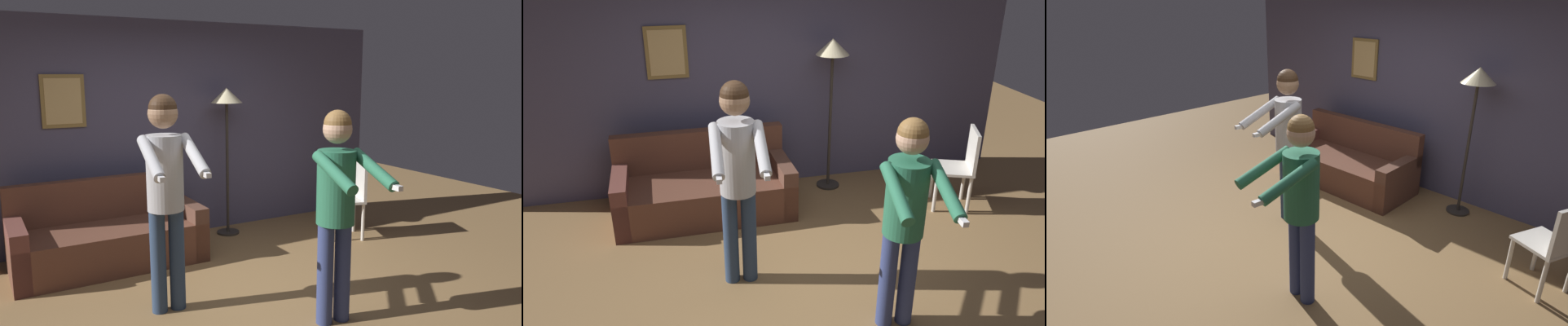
% 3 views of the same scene
% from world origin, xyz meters
% --- Properties ---
extents(ground_plane, '(12.00, 12.00, 0.00)m').
position_xyz_m(ground_plane, '(0.00, 0.00, 0.00)').
color(ground_plane, olive).
extents(back_wall_assembly, '(6.40, 0.09, 2.60)m').
position_xyz_m(back_wall_assembly, '(-0.01, 2.23, 1.30)').
color(back_wall_assembly, '#4F4C6A').
rests_on(back_wall_assembly, ground_plane).
extents(couch, '(1.91, 0.87, 0.87)m').
position_xyz_m(couch, '(-0.70, 1.58, 0.28)').
color(couch, brown).
rests_on(couch, ground_plane).
extents(torchiere_lamp, '(0.38, 0.38, 1.81)m').
position_xyz_m(torchiere_lamp, '(0.85, 1.90, 1.55)').
color(torchiere_lamp, '#332D28').
rests_on(torchiere_lamp, ground_plane).
extents(person_standing_left, '(0.47, 0.74, 1.82)m').
position_xyz_m(person_standing_left, '(-0.52, 0.24, 1.12)').
color(person_standing_left, navy).
rests_on(person_standing_left, ground_plane).
extents(person_standing_right, '(0.48, 0.73, 1.71)m').
position_xyz_m(person_standing_right, '(0.57, -0.61, 1.04)').
color(person_standing_right, navy).
rests_on(person_standing_right, ground_plane).
extents(dining_chair_distant, '(0.55, 0.55, 0.93)m').
position_xyz_m(dining_chair_distant, '(2.10, 1.04, 0.53)').
color(dining_chair_distant, silver).
rests_on(dining_chair_distant, ground_plane).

